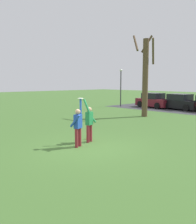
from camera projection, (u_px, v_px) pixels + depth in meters
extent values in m
plane|color=#426B2D|center=(88.00, 148.00, 10.43)|extent=(120.00, 120.00, 0.00)
cylinder|color=maroon|center=(76.00, 138.00, 10.41)|extent=(0.14, 0.14, 0.82)
cylinder|color=maroon|center=(80.00, 137.00, 10.63)|extent=(0.14, 0.14, 0.82)
cube|color=#234CB2|center=(78.00, 121.00, 10.43)|extent=(0.32, 0.41, 0.60)
sphere|color=tan|center=(78.00, 112.00, 10.38)|extent=(0.23, 0.23, 0.23)
cylinder|color=#234CB2|center=(75.00, 121.00, 10.23)|extent=(0.48, 0.23, 0.58)
cylinder|color=#234CB2|center=(81.00, 106.00, 10.55)|extent=(0.09, 0.09, 0.66)
cylinder|color=maroon|center=(91.00, 133.00, 11.48)|extent=(0.14, 0.14, 0.82)
cylinder|color=maroon|center=(88.00, 134.00, 11.25)|extent=(0.14, 0.14, 0.82)
cube|color=#238447|center=(89.00, 118.00, 11.27)|extent=(0.32, 0.41, 0.60)
sphere|color=tan|center=(89.00, 109.00, 11.22)|extent=(0.23, 0.23, 0.23)
cylinder|color=#238447|center=(92.00, 117.00, 11.47)|extent=(0.48, 0.23, 0.58)
cylinder|color=#238447|center=(87.00, 106.00, 11.00)|extent=(0.35, 0.18, 0.65)
cylinder|color=white|center=(81.00, 98.00, 10.51)|extent=(0.24, 0.24, 0.02)
cube|color=maroon|center=(154.00, 102.00, 27.06)|extent=(4.31, 2.35, 0.80)
cube|color=black|center=(153.00, 96.00, 27.09)|extent=(2.31, 1.92, 0.64)
cylinder|color=black|center=(169.00, 105.00, 26.58)|extent=(0.68, 0.31, 0.66)
cylinder|color=black|center=(157.00, 106.00, 25.53)|extent=(0.68, 0.31, 0.66)
cylinder|color=black|center=(151.00, 103.00, 28.64)|extent=(0.68, 0.31, 0.66)
cylinder|color=black|center=(140.00, 104.00, 27.59)|extent=(0.68, 0.31, 0.66)
cube|color=black|center=(181.00, 104.00, 24.80)|extent=(4.31, 2.35, 0.80)
cube|color=black|center=(180.00, 97.00, 24.84)|extent=(2.31, 1.92, 0.64)
cylinder|color=black|center=(186.00, 108.00, 23.28)|extent=(0.68, 0.31, 0.66)
cylinder|color=black|center=(176.00, 105.00, 26.38)|extent=(0.68, 0.31, 0.66)
cylinder|color=black|center=(165.00, 106.00, 25.34)|extent=(0.68, 0.31, 0.66)
cylinder|color=black|center=(193.00, 108.00, 23.06)|extent=(0.68, 0.31, 0.66)
cylinder|color=brown|center=(145.00, 78.00, 19.52)|extent=(0.46, 0.46, 6.20)
cylinder|color=brown|center=(153.00, 51.00, 19.12)|extent=(0.78, 1.17, 1.95)
cylinder|color=brown|center=(136.00, 43.00, 19.16)|extent=(1.43, 1.29, 1.47)
cylinder|color=brown|center=(147.00, 44.00, 19.56)|extent=(0.90, 0.56, 1.37)
cylinder|color=#2D2D33|center=(121.00, 89.00, 27.88)|extent=(0.12, 0.12, 4.00)
sphere|color=silver|center=(121.00, 70.00, 27.62)|extent=(0.28, 0.28, 0.28)
cone|color=orange|center=(88.00, 136.00, 11.97)|extent=(0.26, 0.26, 0.32)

